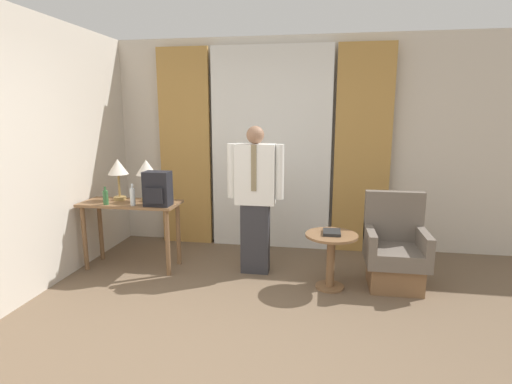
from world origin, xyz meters
The scene contains 15 objects.
ground_plane centered at (0.00, 0.00, 0.00)m, with size 16.00×16.00×0.00m, color brown.
wall_back centered at (0.00, 2.85, 1.35)m, with size 10.00×0.06×2.70m.
curtain_sheer_center centered at (0.00, 2.72, 1.29)m, with size 1.53×0.06×2.58m.
curtain_drape_left centered at (-1.15, 2.72, 1.29)m, with size 0.68×0.06×2.58m.
curtain_drape_right centered at (1.15, 2.72, 1.29)m, with size 0.68×0.06×2.58m.
desk centered at (-1.46, 1.72, 0.63)m, with size 1.10×0.45×0.77m.
table_lamp_left centered at (-1.63, 1.81, 1.12)m, with size 0.23×0.23×0.47m.
table_lamp_right centered at (-1.29, 1.81, 1.12)m, with size 0.23×0.23×0.47m.
bottle_near_edge centered at (-1.36, 1.58, 0.87)m, with size 0.06×0.06×0.24m.
bottle_by_lamp centered at (-1.67, 1.56, 0.85)m, with size 0.06×0.06×0.20m.
backpack centered at (-1.08, 1.61, 0.95)m, with size 0.28×0.21×0.37m.
person centered at (-0.05, 1.81, 0.88)m, with size 0.62×0.20×1.62m.
armchair centered at (1.42, 1.69, 0.34)m, with size 0.60×0.57×0.95m.
side_table centered at (0.77, 1.51, 0.39)m, with size 0.52×0.52×0.57m.
book centered at (0.78, 1.53, 0.59)m, with size 0.17×0.22×0.03m.
Camera 1 is at (0.65, -2.37, 1.76)m, focal length 28.00 mm.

